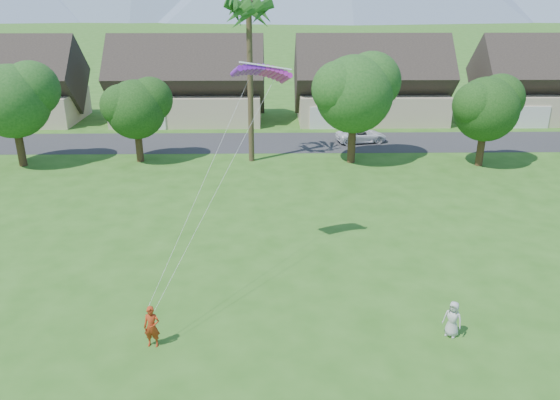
{
  "coord_description": "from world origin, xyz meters",
  "views": [
    {
      "loc": [
        -0.39,
        -13.93,
        13.18
      ],
      "look_at": [
        0.0,
        10.0,
        3.8
      ],
      "focal_mm": 35.0,
      "sensor_mm": 36.0,
      "label": 1
    }
  ],
  "objects_px": {
    "watcher": "(453,319)",
    "parafoil_kite": "(262,70)",
    "kite_flyer": "(152,327)",
    "parked_car": "(361,135)"
  },
  "relations": [
    {
      "from": "watcher",
      "to": "parafoil_kite",
      "type": "bearing_deg",
      "value": 171.89
    },
    {
      "from": "parked_car",
      "to": "parafoil_kite",
      "type": "distance_m",
      "value": 25.26
    },
    {
      "from": "kite_flyer",
      "to": "parafoil_kite",
      "type": "relative_size",
      "value": 0.59
    },
    {
      "from": "kite_flyer",
      "to": "watcher",
      "type": "xyz_separation_m",
      "value": [
        11.91,
        0.48,
        -0.1
      ]
    },
    {
      "from": "kite_flyer",
      "to": "watcher",
      "type": "distance_m",
      "value": 11.92
    },
    {
      "from": "kite_flyer",
      "to": "parafoil_kite",
      "type": "distance_m",
      "value": 12.49
    },
    {
      "from": "watcher",
      "to": "parafoil_kite",
      "type": "distance_m",
      "value": 13.82
    },
    {
      "from": "parked_car",
      "to": "parafoil_kite",
      "type": "height_order",
      "value": "parafoil_kite"
    },
    {
      "from": "kite_flyer",
      "to": "watcher",
      "type": "bearing_deg",
      "value": 7.25
    },
    {
      "from": "kite_flyer",
      "to": "parked_car",
      "type": "height_order",
      "value": "kite_flyer"
    }
  ]
}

